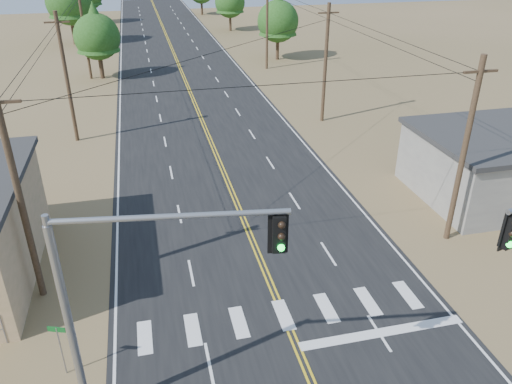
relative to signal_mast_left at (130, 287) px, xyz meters
name	(u,v)px	position (x,y,z in m)	size (l,w,h in m)	color
road	(209,138)	(6.02, 25.71, -5.48)	(15.00, 200.00, 0.02)	black
utility_pole_left_near	(20,197)	(-4.48, 7.71, -0.37)	(1.80, 0.30, 10.00)	#4C3826
utility_pole_left_mid	(67,78)	(-4.48, 27.71, -0.37)	(1.80, 0.30, 10.00)	#4C3826
utility_pole_left_far	(84,33)	(-4.48, 47.71, -0.37)	(1.80, 0.30, 10.00)	#4C3826
utility_pole_right_near	(464,152)	(16.52, 7.71, -0.37)	(1.80, 0.30, 10.00)	#4C3826
utility_pole_right_mid	(325,63)	(16.52, 27.71, -0.37)	(1.80, 0.30, 10.00)	#4C3826
utility_pole_right_far	(267,26)	(16.52, 47.71, -0.37)	(1.80, 0.30, 10.00)	#4C3826
signal_mast_left	(130,287)	(0.00, 0.00, 0.00)	(6.89, 1.36, 8.09)	gray
street_sign	(60,343)	(-2.96, 2.51, -3.95)	(0.65, 0.26, 2.29)	gray
tree_left_near	(96,32)	(-3.19, 47.53, -0.29)	(5.10, 5.10, 8.49)	#3F2D1E
tree_right_near	(278,17)	(19.15, 52.29, -0.08)	(5.31, 5.31, 8.84)	#3F2D1E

